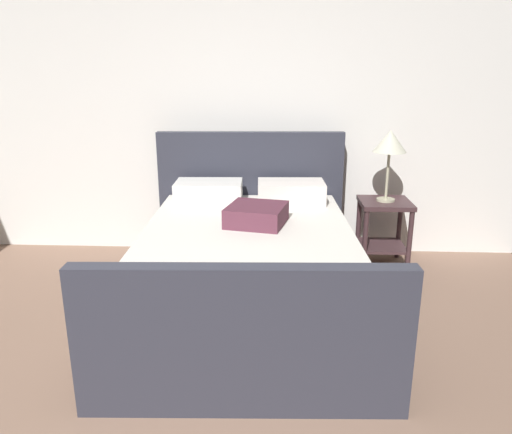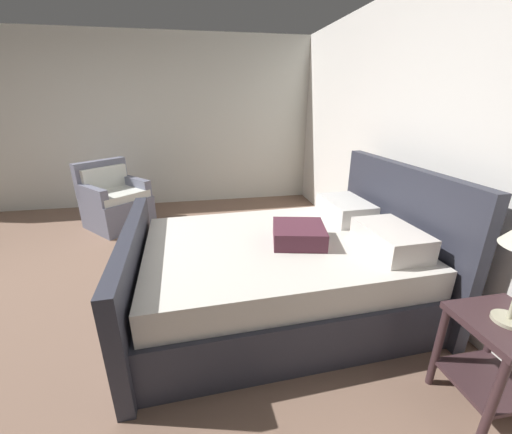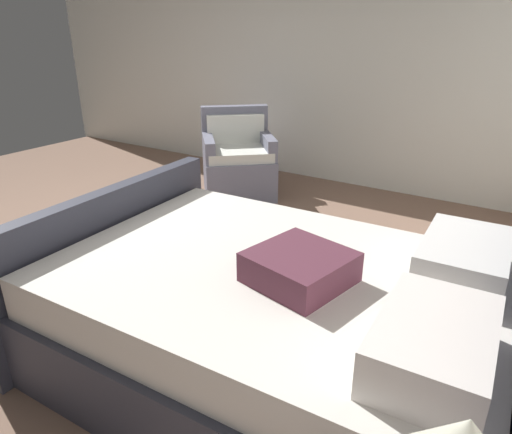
% 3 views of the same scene
% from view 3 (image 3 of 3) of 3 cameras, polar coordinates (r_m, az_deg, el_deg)
% --- Properties ---
extents(ground_plane, '(5.65, 6.79, 0.02)m').
position_cam_3_polar(ground_plane, '(4.02, -21.64, -3.95)').
color(ground_plane, '#856653').
extents(wall_side_left, '(0.12, 6.91, 2.64)m').
position_cam_3_polar(wall_side_left, '(5.78, 0.81, 19.05)').
color(wall_side_left, white).
rests_on(wall_side_left, ground).
extents(bed, '(1.77, 2.39, 1.18)m').
position_cam_3_polar(bed, '(2.32, 3.42, -12.38)').
color(bed, '#30323E').
rests_on(bed, ground).
extents(armchair, '(1.02, 1.02, 0.90)m').
position_cam_3_polar(armchair, '(4.93, -2.28, 6.91)').
color(armchair, slate).
rests_on(armchair, ground).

